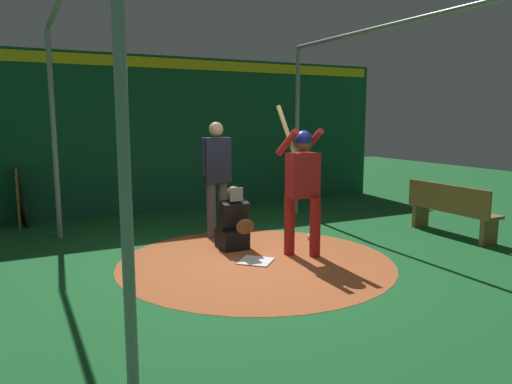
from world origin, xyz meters
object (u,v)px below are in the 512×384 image
Objects in this scene: catcher at (234,225)px; bat_rack at (19,198)px; home_plate at (256,261)px; umpire at (217,173)px; bench at (451,209)px; batter at (302,181)px; baseball_0 at (309,237)px.

catcher is 4.24m from bat_rack.
umpire is (-1.50, 0.06, 1.04)m from home_plate.
bench is at bearing 64.82° from umpire.
bat_rack is at bearing -138.50° from batter.
home_plate is 0.23× the size of umpire.
bat_rack is (-3.93, -3.48, -0.57)m from batter.
bat_rack is 0.65× the size of bench.
bench reaches higher than home_plate.
bench is at bearing 76.59° from catcher.
batter is at bearing 41.50° from bat_rack.
home_plate is at bearing -90.64° from batter.
baseball_0 is at bearing 88.43° from catcher.
baseball_0 is at bearing 140.08° from batter.
home_plate is at bearing -2.14° from umpire.
baseball_0 is (0.04, 1.29, -0.32)m from catcher.
batter is at bearing 44.44° from catcher.
umpire is at bearing -123.65° from baseball_0.
umpire is (-1.51, -0.65, -0.01)m from batter.
bat_rack is 7.46m from bench.
batter reaches higher than catcher.
bat_rack is (-3.21, -2.77, 0.12)m from catcher.
umpire reaches higher than bench.
catcher is at bearing -179.67° from home_plate.
batter reaches higher than baseball_0.
batter is 1.64m from umpire.
bench is (0.12, 3.50, 0.43)m from home_plate.
catcher reaches higher than home_plate.
bat_rack is at bearing -144.78° from home_plate.
batter is at bearing -92.23° from bench.
home_plate is at bearing -91.91° from bench.
batter is 2.86m from bench.
home_plate is at bearing 0.33° from catcher.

